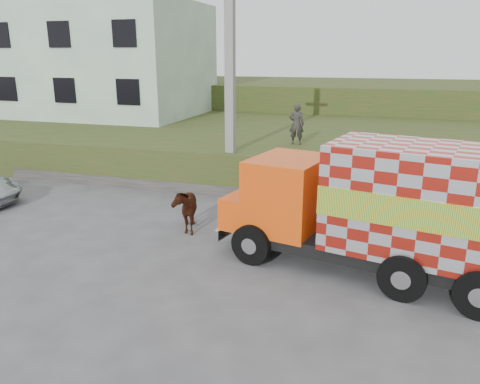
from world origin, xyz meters
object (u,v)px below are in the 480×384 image
(cargo_truck, at_px, (383,208))
(pedestrian, at_px, (297,124))
(cow, at_px, (184,208))
(utility_pole, at_px, (230,77))

(cargo_truck, relative_size, pedestrian, 4.56)
(cargo_truck, bearing_deg, cow, 179.76)
(utility_pole, distance_m, cargo_truck, 7.69)
(utility_pole, bearing_deg, pedestrian, 47.41)
(cargo_truck, distance_m, pedestrian, 7.91)
(utility_pole, xyz_separation_m, cow, (-0.09, -3.85, -3.43))
(cargo_truck, xyz_separation_m, pedestrian, (-3.30, 7.15, 0.72))
(pedestrian, bearing_deg, cargo_truck, 107.87)
(pedestrian, bearing_deg, utility_pole, 40.53)
(utility_pole, relative_size, pedestrian, 5.18)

